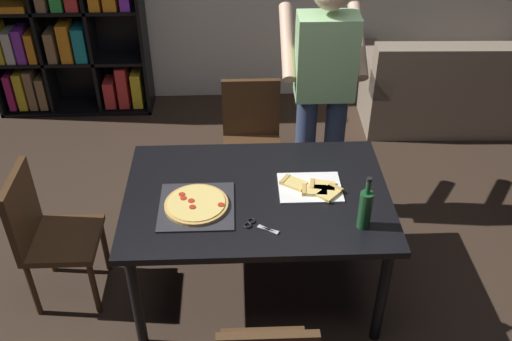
{
  "coord_description": "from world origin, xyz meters",
  "views": [
    {
      "loc": [
        -0.1,
        -2.58,
        2.78
      ],
      "look_at": [
        0.0,
        0.15,
        0.8
      ],
      "focal_mm": 40.6,
      "sensor_mm": 36.0,
      "label": 1
    }
  ],
  "objects_px": {
    "chair_left_end": "(46,230)",
    "bookshelf": "(62,17)",
    "chair_far_side": "(252,134)",
    "couch": "(458,91)",
    "dining_table": "(257,203)",
    "pepperoni_pizza_on_tray": "(196,205)",
    "wine_bottle": "(365,209)",
    "kitchen_scissors": "(256,225)",
    "person_serving_pizza": "(323,88)"
  },
  "relations": [
    {
      "from": "wine_bottle",
      "to": "bookshelf",
      "type": "bearing_deg",
      "value": 128.99
    },
    {
      "from": "pepperoni_pizza_on_tray",
      "to": "wine_bottle",
      "type": "relative_size",
      "value": 1.3
    },
    {
      "from": "couch",
      "to": "person_serving_pizza",
      "type": "bearing_deg",
      "value": -139.86
    },
    {
      "from": "chair_left_end",
      "to": "wine_bottle",
      "type": "relative_size",
      "value": 2.85
    },
    {
      "from": "chair_left_end",
      "to": "bookshelf",
      "type": "height_order",
      "value": "bookshelf"
    },
    {
      "from": "chair_left_end",
      "to": "wine_bottle",
      "type": "height_order",
      "value": "wine_bottle"
    },
    {
      "from": "couch",
      "to": "bookshelf",
      "type": "bearing_deg",
      "value": 173.66
    },
    {
      "from": "dining_table",
      "to": "chair_left_end",
      "type": "distance_m",
      "value": 1.25
    },
    {
      "from": "chair_far_side",
      "to": "person_serving_pizza",
      "type": "relative_size",
      "value": 0.51
    },
    {
      "from": "couch",
      "to": "pepperoni_pizza_on_tray",
      "type": "bearing_deg",
      "value": -136.8
    },
    {
      "from": "chair_far_side",
      "to": "wine_bottle",
      "type": "relative_size",
      "value": 2.85
    },
    {
      "from": "pepperoni_pizza_on_tray",
      "to": "wine_bottle",
      "type": "distance_m",
      "value": 0.91
    },
    {
      "from": "kitchen_scissors",
      "to": "dining_table",
      "type": "bearing_deg",
      "value": 86.8
    },
    {
      "from": "chair_far_side",
      "to": "kitchen_scissors",
      "type": "xyz_separation_m",
      "value": [
        -0.02,
        -1.28,
        0.24
      ]
    },
    {
      "from": "wine_bottle",
      "to": "kitchen_scissors",
      "type": "height_order",
      "value": "wine_bottle"
    },
    {
      "from": "chair_far_side",
      "to": "kitchen_scissors",
      "type": "height_order",
      "value": "chair_far_side"
    },
    {
      "from": "couch",
      "to": "kitchen_scissors",
      "type": "distance_m",
      "value": 3.0
    },
    {
      "from": "chair_far_side",
      "to": "couch",
      "type": "bearing_deg",
      "value": 27.5
    },
    {
      "from": "chair_far_side",
      "to": "wine_bottle",
      "type": "height_order",
      "value": "wine_bottle"
    },
    {
      "from": "chair_far_side",
      "to": "wine_bottle",
      "type": "xyz_separation_m",
      "value": [
        0.55,
        -1.3,
        0.36
      ]
    },
    {
      "from": "dining_table",
      "to": "pepperoni_pizza_on_tray",
      "type": "relative_size",
      "value": 3.65
    },
    {
      "from": "wine_bottle",
      "to": "kitchen_scissors",
      "type": "relative_size",
      "value": 1.64
    },
    {
      "from": "wine_bottle",
      "to": "couch",
      "type": "bearing_deg",
      "value": 59.45
    },
    {
      "from": "pepperoni_pizza_on_tray",
      "to": "chair_far_side",
      "type": "bearing_deg",
      "value": 73.11
    },
    {
      "from": "bookshelf",
      "to": "wine_bottle",
      "type": "xyz_separation_m",
      "value": [
        2.17,
        -2.68,
        -0.02
      ]
    },
    {
      "from": "person_serving_pizza",
      "to": "pepperoni_pizza_on_tray",
      "type": "height_order",
      "value": "person_serving_pizza"
    },
    {
      "from": "bookshelf",
      "to": "chair_far_side",
      "type": "bearing_deg",
      "value": -40.38
    },
    {
      "from": "bookshelf",
      "to": "pepperoni_pizza_on_tray",
      "type": "distance_m",
      "value": 2.8
    },
    {
      "from": "chair_far_side",
      "to": "kitchen_scissors",
      "type": "distance_m",
      "value": 1.3
    },
    {
      "from": "chair_far_side",
      "to": "bookshelf",
      "type": "bearing_deg",
      "value": 139.62
    },
    {
      "from": "chair_far_side",
      "to": "chair_left_end",
      "type": "height_order",
      "value": "same"
    },
    {
      "from": "chair_left_end",
      "to": "pepperoni_pizza_on_tray",
      "type": "height_order",
      "value": "chair_left_end"
    },
    {
      "from": "chair_far_side",
      "to": "couch",
      "type": "height_order",
      "value": "chair_far_side"
    },
    {
      "from": "couch",
      "to": "bookshelf",
      "type": "height_order",
      "value": "bookshelf"
    },
    {
      "from": "wine_bottle",
      "to": "dining_table",
      "type": "bearing_deg",
      "value": 151.16
    },
    {
      "from": "chair_left_end",
      "to": "pepperoni_pizza_on_tray",
      "type": "xyz_separation_m",
      "value": [
        0.9,
        -0.11,
        0.25
      ]
    },
    {
      "from": "chair_far_side",
      "to": "couch",
      "type": "relative_size",
      "value": 0.52
    },
    {
      "from": "bookshelf",
      "to": "wine_bottle",
      "type": "bearing_deg",
      "value": -51.01
    },
    {
      "from": "dining_table",
      "to": "couch",
      "type": "relative_size",
      "value": 0.87
    },
    {
      "from": "chair_far_side",
      "to": "pepperoni_pizza_on_tray",
      "type": "distance_m",
      "value": 1.19
    },
    {
      "from": "bookshelf",
      "to": "person_serving_pizza",
      "type": "bearing_deg",
      "value": -37.47
    },
    {
      "from": "kitchen_scissors",
      "to": "couch",
      "type": "bearing_deg",
      "value": 49.85
    },
    {
      "from": "chair_left_end",
      "to": "person_serving_pizza",
      "type": "xyz_separation_m",
      "value": [
        1.7,
        0.78,
        0.49
      ]
    },
    {
      "from": "chair_left_end",
      "to": "pepperoni_pizza_on_tray",
      "type": "distance_m",
      "value": 0.94
    },
    {
      "from": "wine_bottle",
      "to": "person_serving_pizza",
      "type": "bearing_deg",
      "value": 94.35
    },
    {
      "from": "person_serving_pizza",
      "to": "wine_bottle",
      "type": "xyz_separation_m",
      "value": [
        0.08,
        -1.08,
        -0.13
      ]
    },
    {
      "from": "person_serving_pizza",
      "to": "kitchen_scissors",
      "type": "bearing_deg",
      "value": -114.41
    },
    {
      "from": "pepperoni_pizza_on_tray",
      "to": "person_serving_pizza",
      "type": "bearing_deg",
      "value": 47.97
    },
    {
      "from": "dining_table",
      "to": "bookshelf",
      "type": "bearing_deg",
      "value": 124.29
    },
    {
      "from": "dining_table",
      "to": "pepperoni_pizza_on_tray",
      "type": "xyz_separation_m",
      "value": [
        -0.34,
        -0.11,
        0.09
      ]
    }
  ]
}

